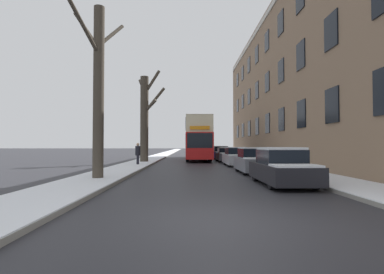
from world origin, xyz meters
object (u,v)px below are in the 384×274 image
at_px(parked_car_3, 226,155).
at_px(pedestrian_left_sidewalk, 138,153).
at_px(parked_car_4, 220,153).
at_px(bare_tree_left_1, 145,117).
at_px(parked_car_1, 254,161).
at_px(double_decker_bus, 198,137).
at_px(bare_tree_left_0, 98,85).
at_px(parked_car_2, 236,157).
at_px(parked_car_0, 282,168).

height_order(parked_car_3, pedestrian_left_sidewalk, pedestrian_left_sidewalk).
relative_size(parked_car_4, pedestrian_left_sidewalk, 2.55).
bearing_deg(bare_tree_left_1, parked_car_1, -51.72).
xyz_separation_m(bare_tree_left_1, parked_car_1, (7.68, -9.73, -3.53)).
bearing_deg(parked_car_1, double_decker_bus, 100.35).
bearing_deg(bare_tree_left_0, parked_car_1, 25.93).
distance_m(parked_car_1, parked_car_3, 12.32).
relative_size(bare_tree_left_1, parked_car_4, 1.85).
relative_size(bare_tree_left_0, double_decker_bus, 0.71).
xyz_separation_m(bare_tree_left_0, pedestrian_left_sidewalk, (0.22, 9.55, -3.33)).
bearing_deg(parked_car_4, parked_car_2, -90.00).
xyz_separation_m(parked_car_0, parked_car_4, (0.00, 23.25, 0.01)).
xyz_separation_m(parked_car_1, parked_car_4, (0.00, 18.08, 0.02)).
bearing_deg(bare_tree_left_1, pedestrian_left_sidewalk, -89.55).
relative_size(bare_tree_left_0, parked_car_0, 1.91).
bearing_deg(bare_tree_left_1, parked_car_2, -23.98).
height_order(parked_car_0, parked_car_2, parked_car_0).
bearing_deg(parked_car_2, parked_car_1, -90.00).
bearing_deg(parked_car_0, parked_car_2, 90.00).
bearing_deg(parked_car_4, bare_tree_left_1, -132.62).
xyz_separation_m(bare_tree_left_1, double_decker_bus, (4.93, 5.36, -1.72)).
height_order(double_decker_bus, parked_car_2, double_decker_bus).
relative_size(bare_tree_left_0, parked_car_3, 2.03).
distance_m(bare_tree_left_1, parked_car_2, 9.12).
height_order(parked_car_0, parked_car_1, parked_car_0).
bearing_deg(parked_car_1, parked_car_0, -90.00).
xyz_separation_m(double_decker_bus, parked_car_3, (2.76, -2.77, -1.83)).
distance_m(parked_car_2, parked_car_3, 6.01).
bearing_deg(pedestrian_left_sidewalk, parked_car_1, -140.08).
distance_m(double_decker_bus, parked_car_3, 4.31).
relative_size(parked_car_0, parked_car_2, 0.96).
xyz_separation_m(double_decker_bus, parked_car_0, (2.76, -20.26, -1.80)).
xyz_separation_m(parked_car_3, pedestrian_left_sidewalk, (-7.65, -6.59, 0.31)).
bearing_deg(parked_car_0, double_decker_bus, 97.74).
height_order(bare_tree_left_1, pedestrian_left_sidewalk, bare_tree_left_1).
bearing_deg(pedestrian_left_sidewalk, bare_tree_left_1, -12.80).
relative_size(parked_car_1, pedestrian_left_sidewalk, 2.22).
bearing_deg(bare_tree_left_0, parked_car_4, 70.24).
distance_m(parked_car_4, pedestrian_left_sidewalk, 14.53).
xyz_separation_m(parked_car_2, parked_car_3, (0.00, 6.01, -0.01)).
relative_size(parked_car_0, pedestrian_left_sidewalk, 2.42).
bearing_deg(bare_tree_left_0, parked_car_3, 64.02).
height_order(double_decker_bus, parked_car_3, double_decker_bus).
distance_m(bare_tree_left_0, parked_car_2, 13.34).
distance_m(parked_car_0, parked_car_3, 17.49).
distance_m(bare_tree_left_0, parked_car_1, 9.47).
height_order(parked_car_0, parked_car_3, parked_car_0).
bearing_deg(parked_car_4, bare_tree_left_0, -109.76).
height_order(parked_car_2, pedestrian_left_sidewalk, pedestrian_left_sidewalk).
relative_size(bare_tree_left_0, pedestrian_left_sidewalk, 4.64).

